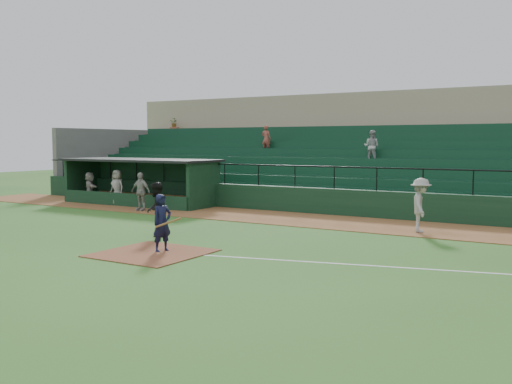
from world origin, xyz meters
The scene contains 12 objects.
ground centered at (0.00, 0.00, 0.00)m, with size 90.00×90.00×0.00m, color #2B5C1D.
warning_track centered at (0.00, 8.00, 0.01)m, with size 40.00×4.00×0.03m, color brown.
home_plate_dirt centered at (0.00, -1.00, 0.01)m, with size 3.00×3.00×0.03m, color brown.
foul_line centered at (8.00, 1.20, 0.01)m, with size 18.00×0.09×0.01m, color white.
stadium_structure centered at (0.00, 16.46, 2.30)m, with size 38.00×13.08×6.40m.
dugout centered at (-9.75, 9.56, 1.33)m, with size 8.90×3.20×2.42m.
batter_at_plate centered at (0.10, -0.64, 0.88)m, with size 1.08×0.73×1.76m.
umpire centered at (-2.02, 1.53, 0.96)m, with size 0.93×0.72×1.91m, color black.
runner centered at (5.78, 7.07, 1.03)m, with size 1.29×0.74×1.99m, color #A19C96.
dugout_player_a centered at (-7.56, 6.77, 0.95)m, with size 1.08×0.45×1.84m, color #9E9993.
dugout_player_b centered at (-10.26, 7.96, 0.95)m, with size 0.90×0.59×1.85m, color gray.
dugout_player_c centered at (-12.40, 8.07, 0.86)m, with size 1.55×0.49×1.67m, color #A59F9B.
Camera 1 is at (11.43, -13.90, 3.33)m, focal length 40.42 mm.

